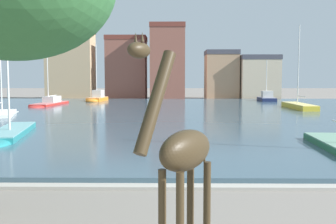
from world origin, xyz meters
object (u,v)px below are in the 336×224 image
Objects in this scene: sailboat_red at (49,104)px; sailboat_teal at (9,135)px; sailboat_orange at (97,99)px; sailboat_yellow at (297,107)px; sailboat_navy at (266,99)px; sailboat_white at (2,114)px; giraffe_statue at (182,156)px.

sailboat_teal is at bearing -76.60° from sailboat_red.
sailboat_yellow is (25.90, -13.73, -0.18)m from sailboat_orange.
sailboat_white is (-30.37, -23.85, -0.24)m from sailboat_navy.
sailboat_teal is (2.04, -36.15, -0.30)m from sailboat_orange.
sailboat_red is at bearing -160.98° from sailboat_navy.
sailboat_red is 10.18m from sailboat_orange.
sailboat_white is at bearing -90.04° from sailboat_red.
sailboat_yellow is 1.12× the size of sailboat_teal.
sailboat_orange is (-25.97, -1.29, 0.05)m from sailboat_navy.
sailboat_navy is at bearing 57.41° from sailboat_teal.
sailboat_teal is at bearing -86.77° from sailboat_orange.
sailboat_white is 31.56m from sailboat_yellow.
giraffe_statue is at bearing -110.62° from sailboat_yellow.
sailboat_teal is at bearing -64.66° from sailboat_white.
sailboat_navy is 0.74× the size of sailboat_white.
sailboat_orange reaches higher than giraffe_statue.
sailboat_red is 1.01× the size of sailboat_yellow.
sailboat_red is at bearing 111.02° from giraffe_statue.
sailboat_teal is at bearing 122.82° from giraffe_statue.
sailboat_white reaches higher than sailboat_navy.
giraffe_statue is 0.45× the size of sailboat_yellow.
giraffe_statue is 18.07m from sailboat_teal.
sailboat_orange is 29.31m from sailboat_yellow.
sailboat_navy is 38.62m from sailboat_white.
sailboat_yellow is at bearing 69.38° from giraffe_statue.
sailboat_white is at bearing -163.73° from sailboat_yellow.
sailboat_yellow is 32.74m from sailboat_teal.
sailboat_orange reaches higher than sailboat_navy.
sailboat_navy is at bearing 38.15° from sailboat_white.
sailboat_navy is 0.75× the size of sailboat_teal.
sailboat_navy is 26.01m from sailboat_orange.
sailboat_navy is (30.36, 10.47, 0.14)m from sailboat_red.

